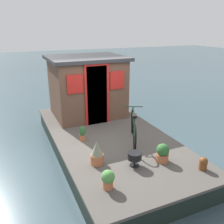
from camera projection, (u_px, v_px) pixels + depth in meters
The scene contains 10 objects.
ground_plane at pixel (109, 151), 6.60m from camera, with size 60.00×60.00×0.00m, color #384C54.
houseboat_deck at pixel (109, 143), 6.51m from camera, with size 5.68×2.82×0.51m.
houseboat_cabin at pixel (87, 86), 7.60m from camera, with size 1.95×2.30×1.87m.
bicycle at pixel (134, 127), 5.95m from camera, with size 1.50×0.78×0.78m.
potted_plant_geranium at pixel (97, 153), 4.98m from camera, with size 0.28×0.28×0.51m.
potted_plant_basil at pixel (82, 134), 6.04m from camera, with size 0.16×0.16×0.39m.
potted_plant_thyme at pixel (163, 153), 5.09m from camera, with size 0.27×0.27×0.40m.
potted_plant_fern at pixel (108, 179), 4.23m from camera, with size 0.24×0.24×0.36m.
charcoal_grill at pixel (135, 157), 4.92m from camera, with size 0.29×0.29×0.30m.
mooring_bollard at pixel (203, 163), 4.81m from camera, with size 0.17×0.17×0.27m.
Camera 1 is at (-5.38, 2.31, 3.22)m, focal length 38.65 mm.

